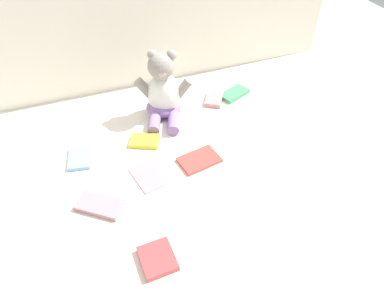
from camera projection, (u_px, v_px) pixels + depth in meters
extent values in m
plane|color=silver|center=(182.00, 147.00, 1.25)|extent=(3.20, 3.20, 0.00)
ellipsoid|color=white|center=(164.00, 94.00, 1.34)|extent=(0.16, 0.14, 0.17)
ellipsoid|color=#8C6BA5|center=(165.00, 107.00, 1.37)|extent=(0.17, 0.15, 0.06)
sphere|color=gray|center=(162.00, 66.00, 1.25)|extent=(0.12, 0.12, 0.10)
ellipsoid|color=#AEA599|center=(162.00, 73.00, 1.23)|extent=(0.05, 0.04, 0.03)
sphere|color=gray|center=(152.00, 55.00, 1.23)|extent=(0.05, 0.05, 0.04)
sphere|color=gray|center=(172.00, 55.00, 1.23)|extent=(0.05, 0.05, 0.04)
cylinder|color=gray|center=(145.00, 89.00, 1.32)|extent=(0.09, 0.06, 0.09)
cylinder|color=gray|center=(183.00, 88.00, 1.32)|extent=(0.09, 0.06, 0.09)
cylinder|color=#8C6BA5|center=(154.00, 123.00, 1.31)|extent=(0.07, 0.11, 0.04)
cylinder|color=#8C6BA5|center=(174.00, 123.00, 1.31)|extent=(0.07, 0.11, 0.04)
cube|color=#40925E|center=(234.00, 94.00, 1.48)|extent=(0.14, 0.11, 0.02)
cube|color=#B67B82|center=(100.00, 205.00, 1.05)|extent=(0.15, 0.14, 0.02)
cube|color=yellow|center=(145.00, 141.00, 1.26)|extent=(0.12, 0.10, 0.02)
cube|color=#D6413A|center=(199.00, 160.00, 1.19)|extent=(0.15, 0.11, 0.01)
cube|color=tan|center=(214.00, 99.00, 1.45)|extent=(0.11, 0.12, 0.02)
cube|color=#C43C3D|center=(158.00, 259.00, 0.92)|extent=(0.09, 0.10, 0.02)
cube|color=#7CA8D2|center=(80.00, 158.00, 1.20)|extent=(0.09, 0.12, 0.01)
cube|color=#B37F8F|center=(147.00, 176.00, 1.14)|extent=(0.11, 0.14, 0.01)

